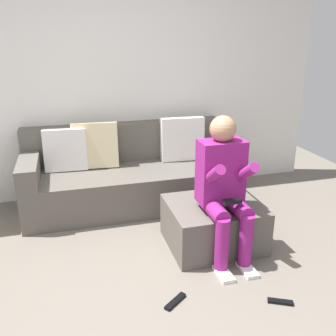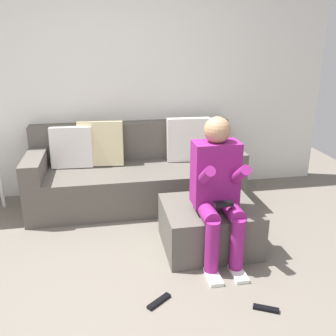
# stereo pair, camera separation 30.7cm
# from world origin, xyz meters

# --- Properties ---
(ground_plane) EXTENTS (6.61, 6.61, 0.00)m
(ground_plane) POSITION_xyz_m (0.00, 0.00, 0.00)
(ground_plane) COLOR #6B6359
(wall_back) EXTENTS (5.08, 0.10, 2.49)m
(wall_back) POSITION_xyz_m (0.00, 2.17, 1.25)
(wall_back) COLOR silver
(wall_back) RESTS_ON ground_plane
(couch_sectional) EXTENTS (2.18, 0.84, 0.89)m
(couch_sectional) POSITION_xyz_m (0.26, 1.76, 0.32)
(couch_sectional) COLOR #59544C
(couch_sectional) RESTS_ON ground_plane
(ottoman) EXTENTS (0.77, 0.66, 0.38)m
(ottoman) POSITION_xyz_m (0.79, 0.71, 0.19)
(ottoman) COLOR #59544C
(ottoman) RESTS_ON ground_plane
(person_seated) EXTENTS (0.36, 0.58, 1.15)m
(person_seated) POSITION_xyz_m (0.80, 0.55, 0.64)
(person_seated) COLOR #8C1E72
(person_seated) RESTS_ON ground_plane
(remote_near_ottoman) EXTENTS (0.17, 0.11, 0.02)m
(remote_near_ottoman) POSITION_xyz_m (0.95, -0.14, 0.01)
(remote_near_ottoman) COLOR black
(remote_near_ottoman) RESTS_ON ground_plane
(remote_by_storage_bin) EXTENTS (0.18, 0.15, 0.02)m
(remote_by_storage_bin) POSITION_xyz_m (0.26, 0.06, 0.01)
(remote_by_storage_bin) COLOR black
(remote_by_storage_bin) RESTS_ON ground_plane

